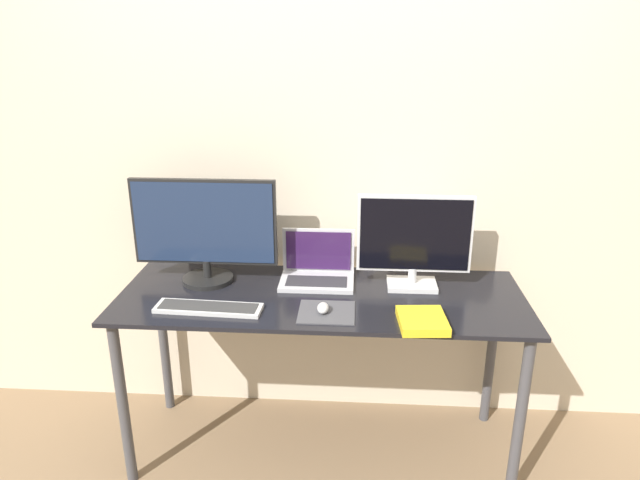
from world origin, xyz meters
name	(u,v)px	position (x,y,z in m)	size (l,w,h in m)	color
wall_back	(327,164)	(0.00, 0.68, 1.25)	(7.00, 0.05, 2.50)	beige
desk	(321,317)	(0.00, 0.31, 0.67)	(1.69, 0.62, 0.77)	black
monitor_left	(205,230)	(-0.51, 0.42, 1.01)	(0.62, 0.22, 0.46)	black
monitor_right	(414,240)	(0.38, 0.42, 0.99)	(0.48, 0.15, 0.41)	silver
laptop	(317,269)	(-0.03, 0.46, 0.83)	(0.32, 0.21, 0.22)	silver
keyboard	(208,308)	(-0.43, 0.14, 0.78)	(0.43, 0.13, 0.02)	silver
mousepad	(327,312)	(0.03, 0.15, 0.78)	(0.22, 0.20, 0.00)	#47474C
mouse	(323,308)	(0.02, 0.14, 0.80)	(0.04, 0.07, 0.04)	silver
book	(422,321)	(0.39, 0.07, 0.79)	(0.19, 0.21, 0.03)	yellow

